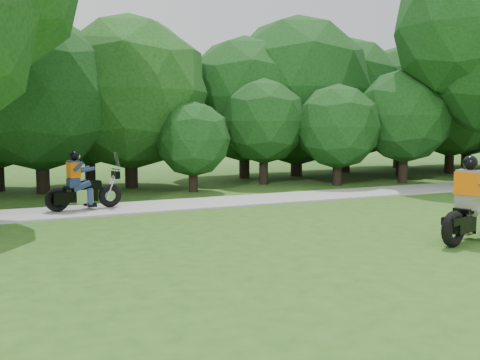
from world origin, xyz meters
TOP-DOWN VIEW (x-y plane):
  - ground at (0.00, 0.00)m, footprint 100.00×100.00m
  - walkway at (0.00, 8.00)m, footprint 60.00×2.20m
  - tree_line at (2.40, 14.69)m, footprint 39.63×11.75m
  - chopper_motorcycle at (0.73, 0.37)m, footprint 2.59×1.15m
  - touring_motorcycle at (-6.34, 8.05)m, footprint 2.25×0.89m

SIDE VIEW (x-z plane):
  - ground at x=0.00m, z-range 0.00..0.00m
  - walkway at x=0.00m, z-range 0.00..0.06m
  - touring_motorcycle at x=-6.34m, z-range -0.18..1.54m
  - chopper_motorcycle at x=0.73m, z-range -0.25..1.63m
  - tree_line at x=2.40m, z-range -0.20..7.62m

